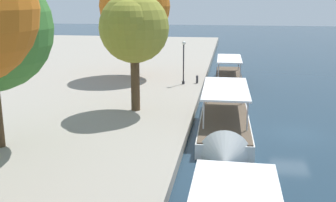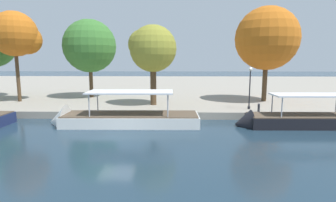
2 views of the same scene
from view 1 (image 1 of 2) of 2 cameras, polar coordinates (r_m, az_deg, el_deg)
The scene contains 7 objects.
ground_plane at distance 28.87m, azimuth 17.11°, elevation -4.44°, with size 220.00×220.00×0.00m, color #1E3342.
tour_boat_1 at distance 27.62m, azimuth 7.98°, elevation -3.85°, with size 13.07×3.58×4.22m.
tour_boat_2 at distance 42.81m, azimuth 8.57°, elevation 2.59°, with size 11.59×2.91×3.82m.
mooring_bollard_1 at distance 40.31m, azimuth 4.14°, elevation 3.13°, with size 0.24×0.24×0.81m.
lamp_post at distance 39.48m, azimuth 2.21°, elevation 6.03°, with size 0.38×0.38×4.25m.
tree_0 at distance 29.52m, azimuth -4.83°, elevation 10.15°, with size 5.27×5.11×8.74m.
tree_1 at distance 43.24m, azimuth -5.02°, elevation 13.07°, with size 7.42×7.42×11.15m.
Camera 1 is at (-27.07, 4.40, 9.04)m, focal length 43.12 mm.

